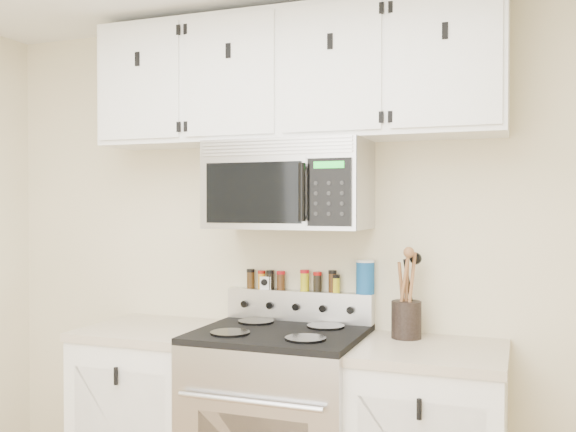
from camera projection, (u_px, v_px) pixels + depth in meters
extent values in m
cube|color=beige|center=(302.00, 260.00, 3.27)|extent=(3.50, 0.01, 2.50)
cube|color=black|center=(279.00, 334.00, 2.97)|extent=(0.76, 0.65, 0.03)
cube|color=#B7B7BA|center=(299.00, 305.00, 3.24)|extent=(0.76, 0.08, 0.15)
cylinder|color=black|center=(230.00, 333.00, 2.90)|extent=(0.18, 0.18, 0.01)
cylinder|color=black|center=(306.00, 339.00, 2.77)|extent=(0.18, 0.18, 0.01)
cylinder|color=black|center=(256.00, 322.00, 3.18)|extent=(0.18, 0.18, 0.01)
cylinder|color=black|center=(326.00, 326.00, 3.05)|extent=(0.18, 0.18, 0.01)
cube|color=white|center=(154.00, 421.00, 3.24)|extent=(0.62, 0.60, 0.88)
cube|color=#BBA98F|center=(154.00, 330.00, 3.24)|extent=(0.64, 0.62, 0.04)
cube|color=#BBA98F|center=(431.00, 352.00, 2.76)|extent=(0.64, 0.62, 0.04)
cube|color=#9E9EA3|center=(289.00, 185.00, 3.09)|extent=(0.76, 0.38, 0.42)
cube|color=#B7B7BA|center=(274.00, 146.00, 2.90)|extent=(0.73, 0.01, 0.08)
cube|color=black|center=(253.00, 193.00, 2.94)|extent=(0.47, 0.01, 0.28)
cube|color=black|center=(329.00, 192.00, 2.81)|extent=(0.20, 0.01, 0.30)
cylinder|color=black|center=(302.00, 192.00, 2.82)|extent=(0.03, 0.03, 0.26)
cube|color=white|center=(291.00, 78.00, 3.10)|extent=(2.00, 0.33, 0.62)
cube|color=white|center=(138.00, 82.00, 3.20)|extent=(0.46, 0.01, 0.57)
cube|color=black|center=(137.00, 59.00, 3.19)|extent=(0.02, 0.01, 0.07)
cube|color=white|center=(229.00, 75.00, 3.03)|extent=(0.46, 0.01, 0.57)
cube|color=black|center=(228.00, 51.00, 3.02)|extent=(0.03, 0.01, 0.07)
cube|color=white|center=(330.00, 67.00, 2.86)|extent=(0.46, 0.01, 0.57)
cube|color=black|center=(330.00, 41.00, 2.85)|extent=(0.03, 0.01, 0.07)
cube|color=white|center=(445.00, 58.00, 2.68)|extent=(0.46, 0.01, 0.57)
cube|color=black|center=(445.00, 31.00, 2.67)|extent=(0.02, 0.01, 0.07)
cylinder|color=black|center=(406.00, 320.00, 2.95)|extent=(0.14, 0.14, 0.17)
cylinder|color=brown|center=(406.00, 291.00, 2.94)|extent=(0.02, 0.02, 0.32)
cylinder|color=brown|center=(411.00, 289.00, 2.93)|extent=(0.02, 0.02, 0.34)
cylinder|color=brown|center=(402.00, 293.00, 2.96)|extent=(0.02, 0.02, 0.30)
cylinder|color=black|center=(410.00, 292.00, 2.96)|extent=(0.02, 0.02, 0.31)
cylinder|color=brown|center=(403.00, 291.00, 2.93)|extent=(0.02, 0.02, 0.33)
cube|color=white|center=(266.00, 283.00, 3.30)|extent=(0.06, 0.06, 0.07)
cylinder|color=#155296|center=(365.00, 278.00, 3.12)|extent=(0.09, 0.09, 0.16)
cylinder|color=white|center=(365.00, 261.00, 3.12)|extent=(0.09, 0.09, 0.01)
cylinder|color=#38230D|center=(251.00, 280.00, 3.33)|extent=(0.04, 0.04, 0.08)
cylinder|color=black|center=(251.00, 271.00, 3.33)|extent=(0.04, 0.04, 0.02)
cylinder|color=orange|center=(262.00, 281.00, 3.31)|extent=(0.04, 0.04, 0.08)
cylinder|color=#99120B|center=(262.00, 272.00, 3.31)|extent=(0.04, 0.04, 0.02)
cylinder|color=black|center=(270.00, 281.00, 3.29)|extent=(0.04, 0.04, 0.08)
cylinder|color=black|center=(270.00, 272.00, 3.29)|extent=(0.04, 0.04, 0.02)
cylinder|color=#41240F|center=(281.00, 282.00, 3.27)|extent=(0.04, 0.04, 0.08)
cylinder|color=#AA0D15|center=(281.00, 273.00, 3.27)|extent=(0.04, 0.04, 0.02)
cylinder|color=gold|center=(305.00, 282.00, 3.23)|extent=(0.04, 0.04, 0.09)
cylinder|color=#AB0D17|center=(305.00, 272.00, 3.23)|extent=(0.05, 0.05, 0.02)
cylinder|color=black|center=(317.00, 283.00, 3.20)|extent=(0.04, 0.04, 0.08)
cylinder|color=#A40E0C|center=(317.00, 274.00, 3.20)|extent=(0.04, 0.04, 0.02)
cylinder|color=#3F250F|center=(332.00, 283.00, 3.18)|extent=(0.04, 0.04, 0.09)
cylinder|color=black|center=(332.00, 272.00, 3.18)|extent=(0.04, 0.04, 0.02)
cylinder|color=gold|center=(336.00, 285.00, 3.17)|extent=(0.04, 0.04, 0.07)
cylinder|color=black|center=(336.00, 276.00, 3.17)|extent=(0.04, 0.04, 0.02)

